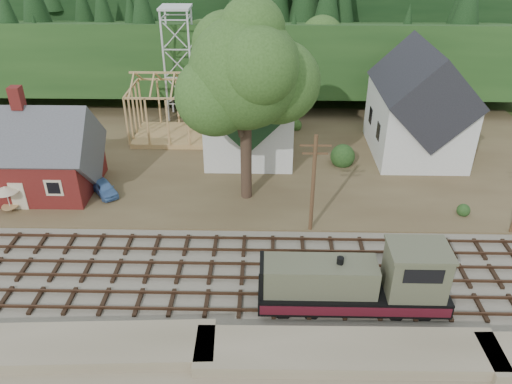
{
  "coord_description": "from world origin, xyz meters",
  "views": [
    {
      "loc": [
        3.63,
        -26.07,
        21.52
      ],
      "look_at": [
        2.89,
        6.0,
        3.0
      ],
      "focal_mm": 35.0,
      "sensor_mm": 36.0,
      "label": 1
    }
  ],
  "objects_px": {
    "locomotive": "(361,283)",
    "car_blue": "(104,188)",
    "patio_set": "(5,190)",
    "car_red": "(455,143)"
  },
  "relations": [
    {
      "from": "locomotive",
      "to": "patio_set",
      "type": "height_order",
      "value": "locomotive"
    },
    {
      "from": "car_red",
      "to": "patio_set",
      "type": "xyz_separation_m",
      "value": [
        -39.22,
        -12.64,
        1.3
      ]
    },
    {
      "from": "patio_set",
      "to": "car_blue",
      "type": "bearing_deg",
      "value": 22.16
    },
    {
      "from": "locomotive",
      "to": "car_red",
      "type": "distance_m",
      "value": 26.43
    },
    {
      "from": "locomotive",
      "to": "car_blue",
      "type": "distance_m",
      "value": 23.3
    },
    {
      "from": "car_blue",
      "to": "patio_set",
      "type": "bearing_deg",
      "value": 165.43
    },
    {
      "from": "locomotive",
      "to": "car_blue",
      "type": "xyz_separation_m",
      "value": [
        -19.28,
        13.04,
        -1.11
      ]
    },
    {
      "from": "car_red",
      "to": "locomotive",
      "type": "bearing_deg",
      "value": 135.57
    },
    {
      "from": "car_blue",
      "to": "car_red",
      "type": "relative_size",
      "value": 0.83
    },
    {
      "from": "locomotive",
      "to": "patio_set",
      "type": "bearing_deg",
      "value": 158.51
    }
  ]
}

